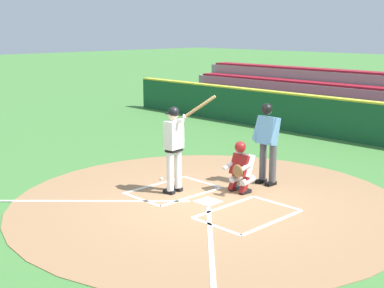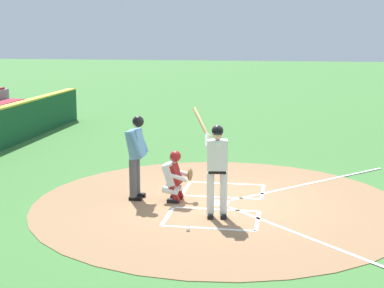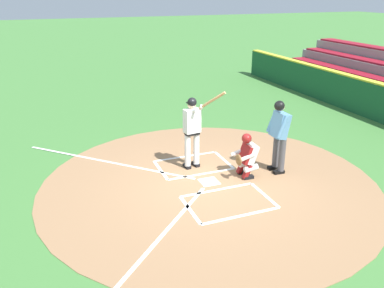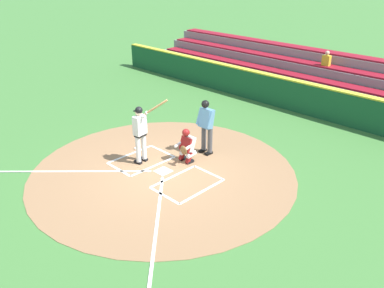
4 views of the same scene
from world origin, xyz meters
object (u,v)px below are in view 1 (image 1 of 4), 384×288
Objects in this scene: catcher at (241,166)px; baseball at (161,179)px; plate_umpire at (267,138)px; batter at (175,143)px.

baseball is (1.88, 0.61, -0.55)m from catcher.
catcher is 2.06m from baseball.
plate_umpire reaches higher than baseball.
plate_umpire reaches higher than catcher.
catcher is 0.61× the size of plate_umpire.
baseball is at bearing 37.79° from plate_umpire.
catcher reaches higher than baseball.
catcher is 15.27× the size of baseball.
plate_umpire is (-0.02, -0.87, 0.49)m from catcher.
baseball is at bearing -24.48° from batter.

